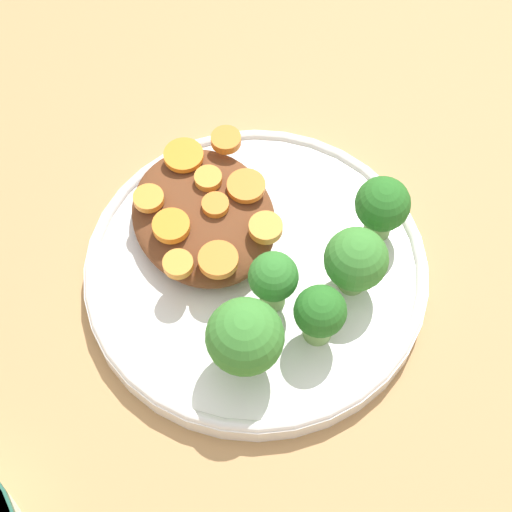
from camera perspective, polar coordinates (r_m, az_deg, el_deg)
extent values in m
plane|color=tan|center=(0.59, 0.00, -1.47)|extent=(4.00, 4.00, 0.00)
cylinder|color=white|center=(0.58, 0.00, -1.11)|extent=(0.23, 0.23, 0.02)
torus|color=white|center=(0.58, 0.00, -0.74)|extent=(0.23, 0.23, 0.01)
ellipsoid|color=brown|center=(0.58, -3.52, 2.68)|extent=(0.10, 0.11, 0.03)
cylinder|color=#759E51|center=(0.56, 6.47, -1.34)|extent=(0.02, 0.02, 0.02)
sphere|color=#3D8433|center=(0.54, 6.70, -0.22)|extent=(0.04, 0.04, 0.04)
cylinder|color=#759E51|center=(0.53, -0.71, -6.53)|extent=(0.02, 0.02, 0.02)
sphere|color=#3D8433|center=(0.51, -0.74, -5.40)|extent=(0.05, 0.05, 0.05)
cylinder|color=#759E51|center=(0.54, 4.16, -4.65)|extent=(0.02, 0.02, 0.02)
sphere|color=#286B23|center=(0.53, 4.31, -3.70)|extent=(0.03, 0.03, 0.03)
cylinder|color=#7FA85B|center=(0.55, 0.80, -2.55)|extent=(0.02, 0.02, 0.02)
sphere|color=#337A2D|center=(0.53, 0.83, -1.51)|extent=(0.03, 0.03, 0.03)
cylinder|color=#759E51|center=(0.59, 8.17, 2.29)|extent=(0.02, 0.02, 0.02)
sphere|color=#286B23|center=(0.57, 8.45, 3.45)|extent=(0.04, 0.04, 0.04)
cylinder|color=orange|center=(0.55, -2.68, 0.05)|extent=(0.03, 0.03, 0.01)
cylinder|color=orange|center=(0.58, -3.21, 5.19)|extent=(0.02, 0.02, 0.01)
cylinder|color=orange|center=(0.58, -7.17, 3.84)|extent=(0.02, 0.02, 0.01)
cylinder|color=orange|center=(0.59, -4.85, 6.71)|extent=(0.03, 0.03, 0.00)
cylinder|color=orange|center=(0.56, -5.68, 2.01)|extent=(0.02, 0.02, 0.01)
cylinder|color=orange|center=(0.56, 0.65, 1.91)|extent=(0.02, 0.02, 0.01)
cylinder|color=orange|center=(0.58, -0.66, 4.70)|extent=(0.03, 0.03, 0.00)
cylinder|color=orange|center=(0.55, -5.22, -0.54)|extent=(0.02, 0.02, 0.01)
cylinder|color=orange|center=(0.60, -2.02, 7.75)|extent=(0.02, 0.02, 0.01)
cylinder|color=orange|center=(0.57, -2.73, 3.43)|extent=(0.02, 0.02, 0.01)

